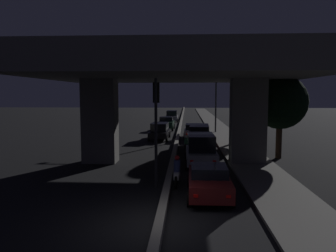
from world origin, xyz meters
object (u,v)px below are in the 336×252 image
(motorcycle_white_filtering_near, at_px, (177,172))
(car_dark_red_third, at_px, (199,136))
(car_dark_green_second_oncoming, at_px, (166,123))
(street_lamp, at_px, (212,90))
(car_dark_red_lead, at_px, (209,181))
(car_silver_second, at_px, (201,149))
(car_silver_third_oncoming, at_px, (172,116))
(traffic_light_left_of_median, at_px, (156,113))
(motorcycle_black_filtering_mid, at_px, (186,145))
(car_black_lead_oncoming, at_px, (160,131))
(pedestrian_on_sidewalk, at_px, (257,146))
(car_silver_fourth, at_px, (193,131))

(motorcycle_white_filtering_near, bearing_deg, car_dark_red_third, -4.68)
(car_dark_green_second_oncoming, distance_m, motorcycle_white_filtering_near, 25.12)
(street_lamp, distance_m, motorcycle_white_filtering_near, 22.67)
(car_dark_red_lead, height_order, car_silver_second, car_silver_second)
(street_lamp, bearing_deg, car_dark_red_third, -100.17)
(street_lamp, bearing_deg, car_silver_third_oncoming, 108.47)
(traffic_light_left_of_median, xyz_separation_m, motorcycle_black_filtering_mid, (1.42, 9.27, -2.93))
(car_black_lead_oncoming, relative_size, motorcycle_black_filtering_mid, 2.51)
(pedestrian_on_sidewalk, bearing_deg, car_dark_red_lead, -114.35)
(car_silver_second, distance_m, car_dark_green_second_oncoming, 20.82)
(street_lamp, bearing_deg, motorcycle_white_filtering_near, -98.71)
(car_black_lead_oncoming, xyz_separation_m, motorcycle_white_filtering_near, (2.19, -16.39, -0.22))
(car_dark_green_second_oncoming, xyz_separation_m, pedestrian_on_sidewalk, (7.28, -18.45, 0.12))
(car_silver_fourth, height_order, pedestrian_on_sidewalk, pedestrian_on_sidewalk)
(car_dark_red_lead, distance_m, car_black_lead_oncoming, 18.50)
(traffic_light_left_of_median, relative_size, street_lamp, 0.63)
(car_dark_red_lead, relative_size, pedestrian_on_sidewalk, 2.54)
(car_dark_green_second_oncoming, height_order, car_silver_third_oncoming, car_silver_third_oncoming)
(car_silver_second, distance_m, motorcycle_white_filtering_near, 4.71)
(traffic_light_left_of_median, height_order, car_silver_fourth, traffic_light_left_of_median)
(traffic_light_left_of_median, bearing_deg, car_silver_third_oncoming, 91.47)
(car_silver_second, bearing_deg, car_silver_fourth, -0.24)
(traffic_light_left_of_median, xyz_separation_m, car_black_lead_oncoming, (-1.22, 16.78, -2.68))
(street_lamp, distance_m, car_dark_red_lead, 24.21)
(car_dark_red_lead, bearing_deg, motorcycle_white_filtering_near, 39.35)
(car_dark_red_lead, xyz_separation_m, car_dark_green_second_oncoming, (-3.50, 26.79, 0.11))
(car_dark_red_lead, bearing_deg, street_lamp, -4.36)
(street_lamp, bearing_deg, car_dark_red_lead, -94.68)
(car_silver_third_oncoming, bearing_deg, motorcycle_black_filtering_mid, 4.91)
(traffic_light_left_of_median, relative_size, car_dark_red_third, 1.07)
(car_silver_fourth, height_order, car_black_lead_oncoming, car_black_lead_oncoming)
(car_silver_fourth, bearing_deg, pedestrian_on_sidewalk, -158.40)
(traffic_light_left_of_median, xyz_separation_m, street_lamp, (4.35, 22.39, 1.37))
(car_silver_second, relative_size, motorcycle_black_filtering_mid, 2.17)
(car_dark_red_third, distance_m, car_silver_third_oncoming, 26.52)
(car_black_lead_oncoming, distance_m, pedestrian_on_sidewalk, 12.28)
(traffic_light_left_of_median, relative_size, car_silver_fourth, 1.12)
(motorcycle_white_filtering_near, xyz_separation_m, pedestrian_on_sidewalk, (5.20, 6.58, 0.32))
(car_dark_green_second_oncoming, bearing_deg, car_silver_second, 10.80)
(traffic_light_left_of_median, xyz_separation_m, car_dark_red_lead, (2.40, -1.37, -2.81))
(car_silver_third_oncoming, bearing_deg, car_dark_green_second_oncoming, -0.35)
(street_lamp, bearing_deg, car_silver_second, -96.58)
(car_dark_red_lead, relative_size, car_silver_third_oncoming, 0.89)
(car_black_lead_oncoming, bearing_deg, car_silver_second, 18.77)
(traffic_light_left_of_median, relative_size, car_silver_third_oncoming, 1.10)
(street_lamp, height_order, motorcycle_white_filtering_near, street_lamp)
(car_black_lead_oncoming, height_order, car_dark_green_second_oncoming, car_dark_green_second_oncoming)
(car_silver_second, height_order, motorcycle_black_filtering_mid, car_silver_second)
(motorcycle_black_filtering_mid, height_order, pedestrian_on_sidewalk, pedestrian_on_sidewalk)
(car_silver_third_oncoming, relative_size, pedestrian_on_sidewalk, 2.86)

